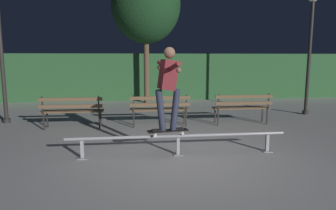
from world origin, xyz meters
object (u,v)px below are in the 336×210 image
object	(u,v)px
park_bench_leftmost	(72,109)
park_bench_right_center	(242,105)
skateboarder	(168,82)
park_bench_left_center	(160,107)
skateboard	(168,131)
tree_behind_benches	(146,5)
grind_rail	(178,139)
lamp_post_right	(311,38)
lamp_post_left	(0,35)

from	to	relation	value
park_bench_leftmost	park_bench_right_center	size ratio (longest dim) A/B	1.00
skateboarder	park_bench_right_center	xyz separation A→B (m)	(2.38, 2.48, -0.87)
skateboarder	park_bench_left_center	size ratio (longest dim) A/B	0.97
skateboard	park_bench_leftmost	distance (m)	3.33
park_bench_right_center	tree_behind_benches	xyz separation A→B (m)	(-2.43, 4.52, 3.38)
grind_rail	skateboarder	size ratio (longest dim) A/B	2.71
skateboard	park_bench_right_center	world-z (taller)	park_bench_right_center
tree_behind_benches	lamp_post_right	distance (m)	6.21
park_bench_left_center	lamp_post_right	xyz separation A→B (m)	(4.95, 1.25, 1.94)
lamp_post_right	grind_rail	bearing A→B (deg)	-142.35
skateboard	tree_behind_benches	distance (m)	7.80
park_bench_left_center	tree_behind_benches	bearing A→B (deg)	91.57
grind_rail	lamp_post_right	bearing A→B (deg)	37.65
skateboarder	park_bench_left_center	bearing A→B (deg)	88.28
lamp_post_left	grind_rail	bearing A→B (deg)	-38.12
skateboarder	lamp_post_right	xyz separation A→B (m)	(5.03, 3.73, 1.07)
skateboard	park_bench_leftmost	bearing A→B (deg)	131.91
park_bench_left_center	skateboarder	bearing A→B (deg)	-91.72
skateboarder	park_bench_left_center	distance (m)	2.63
skateboarder	park_bench_leftmost	size ratio (longest dim) A/B	0.97
skateboarder	park_bench_leftmost	distance (m)	3.45
skateboard	park_bench_leftmost	xyz separation A→B (m)	(-2.23, 2.48, 0.06)
skateboard	park_bench_right_center	distance (m)	3.44
park_bench_leftmost	park_bench_left_center	distance (m)	2.30
grind_rail	park_bench_right_center	size ratio (longest dim) A/B	2.63
park_bench_leftmost	skateboarder	bearing A→B (deg)	-48.04
grind_rail	park_bench_left_center	bearing A→B (deg)	92.73
grind_rail	skateboard	distance (m)	0.25
park_bench_right_center	lamp_post_right	bearing A→B (deg)	25.26
grind_rail	tree_behind_benches	distance (m)	7.88
grind_rail	lamp_post_right	distance (m)	6.48
lamp_post_left	skateboarder	bearing A→B (deg)	-39.35
tree_behind_benches	lamp_post_right	xyz separation A→B (m)	(5.08, -3.27, -1.44)
park_bench_right_center	park_bench_leftmost	bearing A→B (deg)	180.00
skateboarder	lamp_post_right	size ratio (longest dim) A/B	0.40
park_bench_leftmost	tree_behind_benches	bearing A→B (deg)	64.25
tree_behind_benches	lamp_post_left	xyz separation A→B (m)	(-4.21, -3.51, -1.44)
lamp_post_left	park_bench_leftmost	bearing A→B (deg)	-26.50
grind_rail	tree_behind_benches	xyz separation A→B (m)	(-0.24, 7.00, 3.60)
grind_rail	park_bench_left_center	xyz separation A→B (m)	(-0.12, 2.48, 0.22)
tree_behind_benches	lamp_post_left	distance (m)	5.66
park_bench_left_center	skateboard	bearing A→B (deg)	-91.79
tree_behind_benches	park_bench_leftmost	bearing A→B (deg)	-115.75
park_bench_right_center	lamp_post_left	size ratio (longest dim) A/B	0.41
park_bench_leftmost	lamp_post_right	world-z (taller)	lamp_post_right
grind_rail	lamp_post_left	distance (m)	6.06
skateboard	park_bench_right_center	size ratio (longest dim) A/B	0.50
grind_rail	lamp_post_left	size ratio (longest dim) A/B	1.08
skateboard	lamp_post_right	distance (m)	6.58
park_bench_left_center	lamp_post_right	size ratio (longest dim) A/B	0.41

